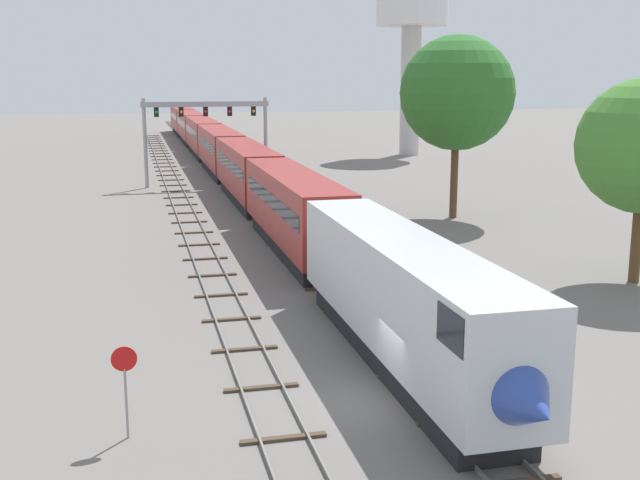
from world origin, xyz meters
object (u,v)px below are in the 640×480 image
(passenger_train, at_px, (219,150))
(signal_gantry, at_px, (206,122))
(trackside_tree_mid, at_px, (457,93))
(water_tower, at_px, (412,17))
(stop_sign, at_px, (125,379))

(passenger_train, height_order, signal_gantry, signal_gantry)
(signal_gantry, relative_size, trackside_tree_mid, 0.90)
(water_tower, relative_size, trackside_tree_mid, 1.69)
(water_tower, height_order, trackside_tree_mid, water_tower)
(passenger_train, relative_size, stop_sign, 47.78)
(signal_gantry, height_order, stop_sign, signal_gantry)
(signal_gantry, distance_m, water_tower, 39.61)
(signal_gantry, xyz_separation_m, trackside_tree_mid, (16.33, -21.64, 3.09))
(water_tower, xyz_separation_m, stop_sign, (-37.03, -77.97, -15.95))
(passenger_train, distance_m, trackside_tree_mid, 34.61)
(passenger_train, relative_size, water_tower, 6.02)
(signal_gantry, bearing_deg, water_tower, 39.34)
(water_tower, bearing_deg, signal_gantry, -140.66)
(passenger_train, bearing_deg, trackside_tree_mid, -65.52)
(passenger_train, distance_m, signal_gantry, 10.19)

